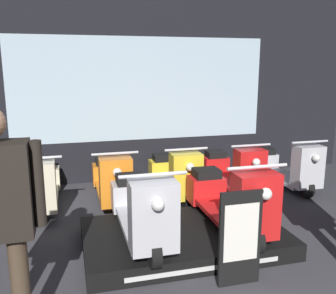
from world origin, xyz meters
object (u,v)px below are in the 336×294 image
(scooter_backrow_0, at_px, (42,186))
(scooter_display_right, at_px, (229,200))
(scooter_backrow_3, at_px, (232,171))
(price_sign_board, at_px, (240,238))
(scooter_backrow_4, at_px, (286,167))
(scooter_display_left, at_px, (141,209))
(scooter_backrow_2, at_px, (174,175))
(scooter_backrow_1, at_px, (111,180))

(scooter_backrow_0, bearing_deg, scooter_display_right, -39.02)
(scooter_backrow_3, xyz_separation_m, price_sign_board, (-1.03, -2.41, 0.12))
(scooter_backrow_4, bearing_deg, scooter_display_left, -148.66)
(scooter_backrow_4, bearing_deg, scooter_backrow_2, 180.00)
(scooter_display_left, xyz_separation_m, scooter_display_right, (0.97, 0.00, 0.00))
(scooter_display_right, height_order, price_sign_board, scooter_display_right)
(scooter_backrow_2, distance_m, price_sign_board, 2.42)
(scooter_backrow_4, bearing_deg, scooter_backrow_0, 180.00)
(scooter_display_left, bearing_deg, scooter_display_right, 0.00)
(scooter_backrow_0, bearing_deg, scooter_backrow_1, 0.00)
(price_sign_board, bearing_deg, scooter_display_left, 134.25)
(scooter_backrow_2, height_order, price_sign_board, price_sign_board)
(scooter_backrow_0, height_order, scooter_backrow_1, same)
(scooter_backrow_1, distance_m, scooter_backrow_3, 1.89)
(scooter_backrow_0, height_order, price_sign_board, price_sign_board)
(scooter_backrow_0, bearing_deg, price_sign_board, -53.18)
(scooter_backrow_2, relative_size, price_sign_board, 1.90)
(scooter_backrow_3, bearing_deg, scooter_backrow_0, 180.00)
(scooter_backrow_0, xyz_separation_m, scooter_backrow_3, (2.84, 0.00, 0.00))
(scooter_display_left, bearing_deg, price_sign_board, -45.75)
(scooter_display_right, bearing_deg, scooter_display_left, 180.00)
(scooter_display_left, relative_size, scooter_backrow_0, 1.00)
(scooter_display_right, xyz_separation_m, price_sign_board, (-0.24, -0.76, -0.06))
(scooter_display_right, relative_size, scooter_backrow_3, 1.00)
(scooter_backrow_0, relative_size, scooter_backrow_3, 1.00)
(scooter_backrow_1, xyz_separation_m, scooter_backrow_4, (2.84, 0.00, 0.00))
(scooter_backrow_3, bearing_deg, scooter_display_left, -136.94)
(scooter_backrow_2, xyz_separation_m, price_sign_board, (-0.09, -2.41, 0.12))
(scooter_backrow_1, relative_size, scooter_backrow_3, 1.00)
(scooter_backrow_4, relative_size, price_sign_board, 1.90)
(scooter_backrow_1, height_order, scooter_backrow_2, same)
(scooter_display_left, height_order, scooter_backrow_0, scooter_display_left)
(scooter_backrow_2, bearing_deg, scooter_display_left, -116.49)
(scooter_display_right, bearing_deg, price_sign_board, -107.34)
(scooter_backrow_4, bearing_deg, scooter_backrow_1, 180.00)
(scooter_display_left, xyz_separation_m, scooter_backrow_4, (2.72, 1.65, -0.18))
(scooter_display_right, xyz_separation_m, scooter_backrow_4, (1.74, 1.65, -0.18))
(scooter_display_left, height_order, price_sign_board, scooter_display_left)
(scooter_backrow_0, distance_m, scooter_backrow_2, 1.89)
(scooter_display_left, relative_size, scooter_backrow_4, 1.00)
(scooter_display_left, height_order, scooter_backrow_2, scooter_display_left)
(scooter_backrow_1, bearing_deg, scooter_backrow_3, 0.00)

